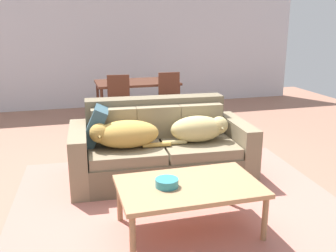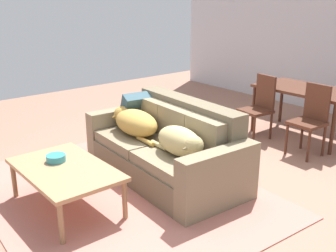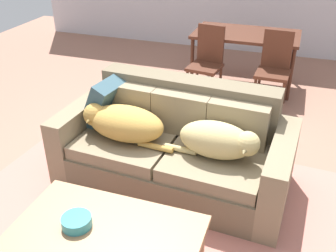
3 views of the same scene
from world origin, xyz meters
name	(u,v)px [view 1 (image 1 of 3)]	position (x,y,z in m)	size (l,w,h in m)	color
ground_plane	(169,174)	(0.00, 0.00, 0.00)	(10.00, 10.00, 0.00)	#9C6A56
back_partition	(117,42)	(0.00, 4.00, 1.35)	(8.00, 0.12, 2.70)	silver
area_rug	(176,199)	(-0.11, -0.68, 0.01)	(3.28, 2.63, 0.01)	tan
couch	(160,149)	(-0.11, -0.01, 0.34)	(2.10, 1.10, 0.89)	#6B5F48
dog_on_left_cushion	(124,134)	(-0.55, -0.17, 0.60)	(0.87, 0.44, 0.30)	#C49545
dog_on_right_cushion	(200,129)	(0.31, -0.19, 0.60)	(0.78, 0.37, 0.30)	tan
throw_pillow_by_left_arm	(95,126)	(-0.84, 0.09, 0.65)	(0.15, 0.45, 0.45)	#365460
coffee_table	(189,189)	(-0.18, -1.28, 0.40)	(1.21, 0.75, 0.45)	tan
bowl_on_coffee_table	(167,183)	(-0.38, -1.27, 0.48)	(0.20, 0.20, 0.07)	teal
dining_table	(137,85)	(0.11, 2.46, 0.68)	(1.42, 0.83, 0.74)	#50291B
dining_chair_near_left	(119,102)	(-0.30, 1.91, 0.51)	(0.45, 0.45, 0.94)	#50291B
dining_chair_near_right	(170,99)	(0.56, 1.89, 0.52)	(0.42, 0.42, 0.95)	#50291B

